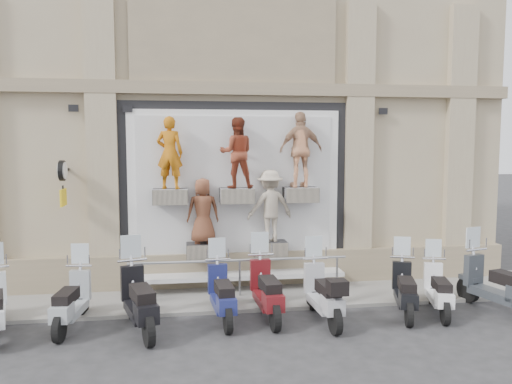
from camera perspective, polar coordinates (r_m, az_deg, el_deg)
ground at (r=9.83m, az=-0.52°, el=-15.59°), size 90.00×90.00×0.00m
sidewalk at (r=11.78m, az=-1.92°, el=-11.76°), size 16.00×2.20×0.08m
building at (r=16.32m, az=-3.95°, el=14.17°), size 14.00×8.60×12.00m
shop_vitrine at (r=11.96m, az=-1.68°, el=0.14°), size 5.60×0.85×4.30m
guard_rail at (r=11.57m, az=-1.87°, el=-9.90°), size 5.06×0.10×0.93m
clock_sign_bracket at (r=11.88m, az=-21.22°, el=1.58°), size 0.10×0.80×1.02m
scooter_c at (r=10.33m, az=-20.39°, el=-10.40°), size 0.75×1.94×1.53m
scooter_d at (r=9.78m, az=-13.26°, el=-10.48°), size 1.20×2.22×1.73m
scooter_e at (r=10.13m, az=-3.93°, el=-10.27°), size 0.72×1.97×1.57m
scooter_f at (r=10.24m, az=1.21°, el=-9.83°), size 0.71×2.07×1.66m
scooter_g at (r=10.16m, az=7.68°, el=-10.14°), size 0.66×2.01×1.61m
scooter_h at (r=10.89m, az=16.68°, el=-9.47°), size 1.09×1.96×1.53m
scooter_i at (r=11.19m, az=20.15°, el=-9.34°), size 1.01×1.89×1.47m
scooter_j at (r=11.69m, az=25.92°, el=-8.30°), size 1.13×2.20×1.72m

